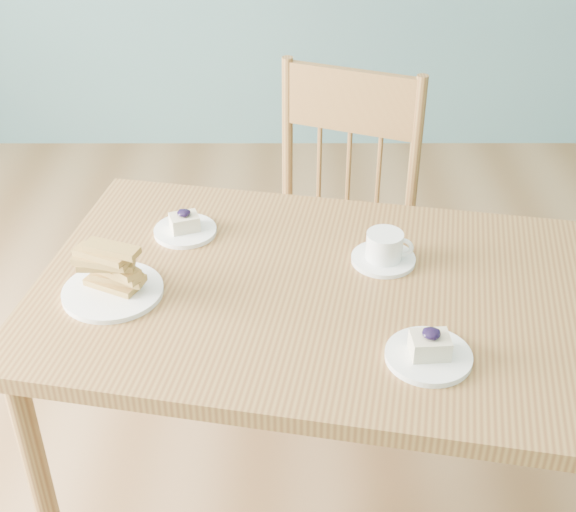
{
  "coord_description": "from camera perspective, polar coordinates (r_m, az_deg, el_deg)",
  "views": [
    {
      "loc": [
        -0.1,
        -1.34,
        1.86
      ],
      "look_at": [
        -0.1,
        0.18,
        0.84
      ],
      "focal_mm": 50.0,
      "sensor_mm": 36.0,
      "label": 1
    }
  ],
  "objects": [
    {
      "name": "room",
      "position": [
        1.44,
        4.09,
        12.89
      ],
      "size": [
        5.01,
        5.01,
        2.71
      ],
      "color": "#A0754A",
      "rests_on": "ground"
    },
    {
      "name": "dining_table",
      "position": [
        1.88,
        4.45,
        -4.47
      ],
      "size": [
        1.58,
        1.09,
        0.78
      ],
      "rotation": [
        0.0,
        0.0,
        -0.19
      ],
      "color": "olive",
      "rests_on": "ground"
    },
    {
      "name": "biscotti_plate",
      "position": [
        1.84,
        -12.5,
        -1.44
      ],
      "size": [
        0.23,
        0.23,
        0.14
      ],
      "rotation": [
        0.0,
        0.0,
        -0.41
      ],
      "color": "white",
      "rests_on": "dining_table"
    },
    {
      "name": "coffee_cup",
      "position": [
        1.92,
        6.89,
        0.45
      ],
      "size": [
        0.15,
        0.15,
        0.08
      ],
      "rotation": [
        0.0,
        0.0,
        -0.2
      ],
      "color": "white",
      "rests_on": "dining_table"
    },
    {
      "name": "dining_chair",
      "position": [
        2.53,
        3.16,
        1.64
      ],
      "size": [
        0.59,
        0.58,
        1.01
      ],
      "rotation": [
        0.0,
        0.0,
        -0.37
      ],
      "color": "olive",
      "rests_on": "ground"
    },
    {
      "name": "cheesecake_plate_far",
      "position": [
        2.04,
        -7.34,
        2.05
      ],
      "size": [
        0.16,
        0.16,
        0.07
      ],
      "rotation": [
        0.0,
        0.0,
        0.34
      ],
      "color": "white",
      "rests_on": "dining_table"
    },
    {
      "name": "cheesecake_plate_near",
      "position": [
        1.66,
        10.0,
        -6.7
      ],
      "size": [
        0.18,
        0.18,
        0.07
      ],
      "rotation": [
        0.0,
        0.0,
        0.07
      ],
      "color": "white",
      "rests_on": "dining_table"
    }
  ]
}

